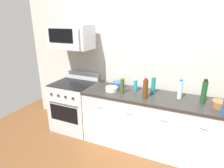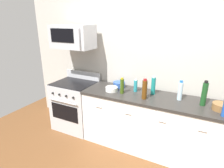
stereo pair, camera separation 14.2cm
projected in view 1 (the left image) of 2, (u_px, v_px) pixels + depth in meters
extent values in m
plane|color=brown|center=(148.00, 146.00, 3.15)|extent=(6.32, 6.32, 0.00)
cube|color=#B7B2A8|center=(159.00, 63.00, 3.07)|extent=(5.26, 0.10, 2.70)
cube|color=white|center=(149.00, 123.00, 3.01)|extent=(2.14, 0.62, 0.88)
cube|color=#2D2B28|center=(151.00, 97.00, 2.86)|extent=(2.17, 0.65, 0.04)
cube|color=black|center=(144.00, 154.00, 2.89)|extent=(2.14, 0.02, 0.10)
cylinder|color=silver|center=(99.00, 107.00, 2.93)|extent=(0.10, 0.02, 0.02)
cylinder|color=silver|center=(129.00, 113.00, 2.73)|extent=(0.10, 0.02, 0.02)
cylinder|color=silver|center=(163.00, 120.00, 2.54)|extent=(0.10, 0.02, 0.02)
cylinder|color=silver|center=(204.00, 128.00, 2.35)|extent=(0.10, 0.02, 0.02)
cube|color=#B7BABF|center=(74.00, 106.00, 3.57)|extent=(0.76, 0.64, 0.91)
cube|color=black|center=(64.00, 114.00, 3.29)|extent=(0.58, 0.01, 0.30)
cylinder|color=#B7BABF|center=(61.00, 103.00, 3.19)|extent=(0.61, 0.02, 0.02)
cube|color=#B7BABF|center=(81.00, 76.00, 3.64)|extent=(0.76, 0.06, 0.16)
cube|color=black|center=(73.00, 84.00, 3.42)|extent=(0.73, 0.61, 0.01)
cylinder|color=black|center=(51.00, 94.00, 3.26)|extent=(0.04, 0.02, 0.04)
cylinder|color=black|center=(58.00, 96.00, 3.20)|extent=(0.04, 0.02, 0.04)
cylinder|color=black|center=(65.00, 97.00, 3.14)|extent=(0.04, 0.02, 0.04)
cylinder|color=black|center=(73.00, 98.00, 3.08)|extent=(0.04, 0.02, 0.04)
cube|color=#B7BABF|center=(71.00, 37.00, 3.19)|extent=(0.74, 0.40, 0.40)
cube|color=black|center=(60.00, 36.00, 3.02)|extent=(0.48, 0.01, 0.22)
cube|color=#B7BABF|center=(78.00, 39.00, 2.88)|extent=(0.02, 0.04, 0.30)
cylinder|color=#59330F|center=(145.00, 89.00, 2.73)|extent=(0.07, 0.07, 0.28)
cylinder|color=maroon|center=(146.00, 79.00, 2.68)|extent=(0.05, 0.05, 0.03)
cylinder|color=silver|center=(180.00, 90.00, 2.71)|extent=(0.07, 0.07, 0.27)
cylinder|color=blue|center=(181.00, 80.00, 2.67)|extent=(0.04, 0.04, 0.03)
cylinder|color=teal|center=(135.00, 86.00, 3.02)|extent=(0.06, 0.06, 0.19)
cylinder|color=white|center=(136.00, 79.00, 2.98)|extent=(0.04, 0.04, 0.02)
cylinder|color=#385114|center=(122.00, 86.00, 2.93)|extent=(0.06, 0.06, 0.23)
cylinder|color=#B29919|center=(122.00, 78.00, 2.89)|extent=(0.04, 0.04, 0.02)
cylinder|color=#197F7A|center=(153.00, 85.00, 2.91)|extent=(0.07, 0.07, 0.27)
cylinder|color=beige|center=(154.00, 76.00, 2.86)|extent=(0.04, 0.04, 0.03)
cylinder|color=#19471E|center=(204.00, 93.00, 2.55)|extent=(0.07, 0.07, 0.32)
cylinder|color=black|center=(206.00, 80.00, 2.49)|extent=(0.05, 0.05, 0.03)
cylinder|color=white|center=(112.00, 89.00, 3.04)|extent=(0.20, 0.20, 0.07)
torus|color=white|center=(112.00, 87.00, 3.03)|extent=(0.20, 0.20, 0.01)
cylinder|color=white|center=(112.00, 91.00, 3.05)|extent=(0.11, 0.11, 0.01)
cylinder|color=brown|center=(220.00, 104.00, 2.46)|extent=(0.20, 0.20, 0.09)
torus|color=brown|center=(221.00, 102.00, 2.45)|extent=(0.20, 0.20, 0.01)
cylinder|color=brown|center=(219.00, 107.00, 2.47)|extent=(0.11, 0.11, 0.01)
cylinder|color=#2D519E|center=(119.00, 84.00, 3.22)|extent=(0.20, 0.20, 0.09)
torus|color=#2D519E|center=(119.00, 82.00, 3.20)|extent=(0.20, 0.20, 0.01)
cylinder|color=#2D519E|center=(118.00, 87.00, 3.23)|extent=(0.11, 0.11, 0.01)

